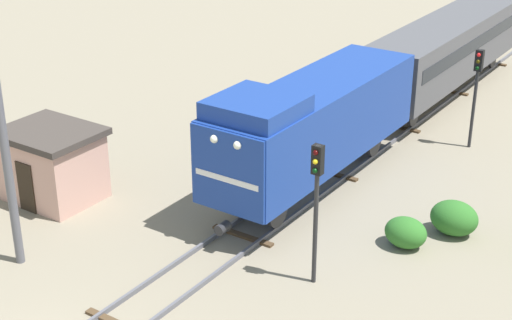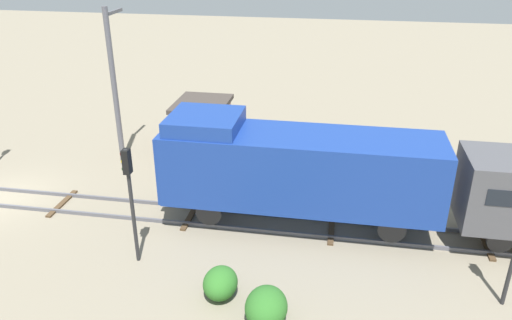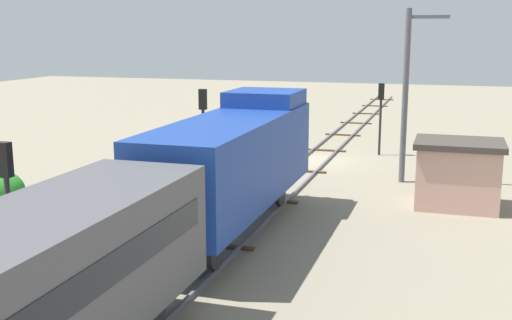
% 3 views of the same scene
% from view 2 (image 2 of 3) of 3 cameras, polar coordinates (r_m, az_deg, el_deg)
% --- Properties ---
extents(ground_plane, '(109.72, 109.72, 0.00)m').
position_cam_2_polar(ground_plane, '(26.15, -27.02, -3.95)').
color(ground_plane, gray).
extents(railway_track, '(2.40, 73.14, 0.16)m').
position_cam_2_polar(railway_track, '(26.12, -27.05, -3.81)').
color(railway_track, '#595960').
rests_on(railway_track, ground).
extents(locomotive, '(2.90, 11.60, 4.60)m').
position_cam_2_polar(locomotive, '(19.99, 4.53, -0.78)').
color(locomotive, navy).
rests_on(locomotive, railway_track).
extents(traffic_signal_mid, '(0.32, 0.34, 4.57)m').
position_cam_2_polar(traffic_signal_mid, '(18.18, -14.26, -2.91)').
color(traffic_signal_mid, '#262628').
rests_on(traffic_signal_mid, ground).
extents(catenary_mast, '(1.94, 0.28, 8.10)m').
position_cam_2_polar(catenary_mast, '(26.66, -15.88, 8.43)').
color(catenary_mast, '#595960').
rests_on(catenary_mast, ground).
extents(relay_hut, '(3.50, 2.90, 2.74)m').
position_cam_2_polar(relay_hut, '(28.39, -6.14, 4.04)').
color(relay_hut, '#D19E8C').
rests_on(relay_hut, ground).
extents(bush_mid, '(1.43, 1.17, 1.04)m').
position_cam_2_polar(bush_mid, '(17.41, -4.10, -13.85)').
color(bush_mid, '#2E6C26').
rests_on(bush_mid, ground).
extents(bush_far, '(1.65, 1.35, 1.20)m').
position_cam_2_polar(bush_far, '(16.34, 1.17, -16.47)').
color(bush_far, '#2D6A26').
rests_on(bush_far, ground).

